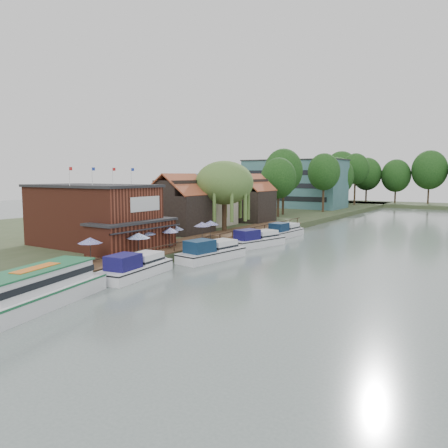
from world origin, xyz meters
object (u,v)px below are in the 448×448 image
Objects in this scene: hotel_block at (294,183)px; umbrella_1 at (139,244)px; cottage_c at (250,198)px; umbrella_0 at (90,250)px; cruiser_1 at (212,249)px; umbrella_2 at (145,240)px; umbrella_4 at (175,235)px; pub at (104,216)px; cruiser_2 at (257,237)px; umbrella_5 at (202,231)px; swan at (86,284)px; cottage_a at (179,203)px; umbrella_6 at (211,230)px; tour_boat at (30,289)px; umbrella_3 at (170,238)px; willow at (224,196)px; cruiser_0 at (136,264)px; cruiser_3 at (285,229)px; cottage_b at (203,200)px.

umbrella_1 is (15.38, -73.06, -4.86)m from hotel_block.
cottage_c is 3.51× the size of umbrella_1.
cruiser_1 is at bearing 63.87° from umbrella_0.
umbrella_4 is (0.16, 4.90, 0.00)m from umbrella_2.
pub reaches higher than cruiser_2.
umbrella_5 is 5.40× the size of swan.
umbrella_2 is (0.09, 7.36, 0.00)m from umbrella_0.
umbrella_2 is 7.32m from cruiser_1.
cottage_a is at bearing 115.50° from umbrella_2.
hotel_block is at bearing 96.43° from pub.
umbrella_6 is (14.64, -59.12, -4.86)m from hotel_block.
tour_boat is at bearing -83.40° from cruiser_1.
cottage_c is at bearing 89.03° from tour_boat.
umbrella_1 is at bearing -86.58° from umbrella_3.
cottage_a reaches higher than umbrella_0.
cruiser_1 is at bearing -45.56° from umbrella_5.
umbrella_2 is at bearing -64.50° from cottage_a.
umbrella_2 is at bearing -94.79° from umbrella_5.
umbrella_0 is 0.24× the size of cruiser_1.
umbrella_1 is at bearing -80.03° from willow.
umbrella_2 is at bearing -82.84° from willow.
cruiser_2 is at bearing 63.38° from umbrella_4.
umbrella_3 is at bearing -94.78° from cruiser_2.
umbrella_1 is (8.38, -17.06, -2.96)m from cottage_a.
umbrella_5 is at bearing 82.15° from umbrella_4.
umbrella_4 is at bearing 114.83° from umbrella_3.
umbrella_4 reaches higher than cruiser_0.
umbrella_1 is at bearing -15.62° from pub.
umbrella_4 is (14.12, -65.69, -4.86)m from hotel_block.
umbrella_5 reaches higher than cruiser_1.
swan is (-1.02, -36.63, -0.90)m from cruiser_3.
cottage_a is at bearing 116.16° from umbrella_1.
cruiser_2 reaches higher than swan.
cruiser_3 is 36.66m from swan.
hotel_block is (-8.00, 71.00, 2.50)m from pub.
pub is at bearing -124.37° from umbrella_5.
umbrella_3 is (3.56, -16.72, -3.93)m from willow.
umbrella_2 is (5.96, -33.59, -2.96)m from cottage_c.
swan is at bearing -79.99° from umbrella_3.
umbrella_1 is 0.25× the size of cruiser_0.
cottage_b is at bearing 146.31° from willow.
umbrella_6 is at bearing 87.66° from umbrella_0.
hotel_block is 10.69× the size of umbrella_5.
umbrella_5 is (14.75, -61.13, -4.86)m from hotel_block.
cottage_b is 9.07m from willow.
cruiser_0 is (14.33, -30.51, -4.08)m from cottage_b.
tour_boat is (-0.50, -21.56, 0.23)m from cruiser_1.
tour_boat reaches higher than cruiser_3.
umbrella_6 is at bearing 93.02° from umbrella_1.
umbrella_3 is 9.44m from cruiser_0.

